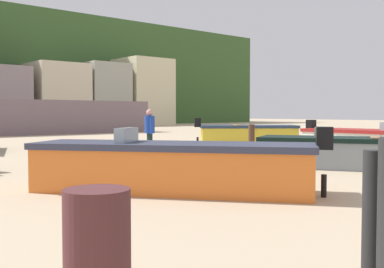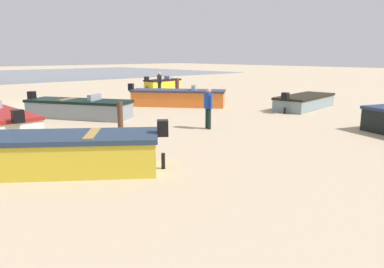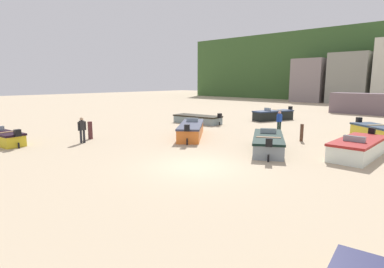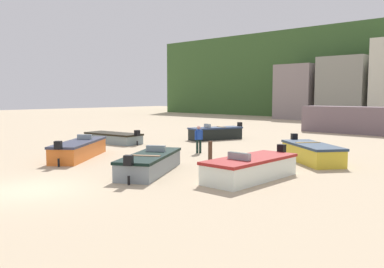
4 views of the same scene
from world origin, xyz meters
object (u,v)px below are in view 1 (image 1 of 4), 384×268
Objects in this scene: boat_yellow_0 at (248,136)px; boat_white_1 at (368,142)px; mooring_post_near_water at (251,141)px; beach_walker_foreground at (150,129)px; boat_orange_5 at (173,167)px; boat_grey_7 at (352,152)px.

boat_yellow_0 is 5.70m from boat_white_1.
beach_walker_foreground is at bearing 141.62° from mooring_post_near_water.
boat_yellow_0 reaches higher than boat_orange_5.
beach_walker_foreground is at bearing -32.37° from boat_white_1.
boat_grey_7 is 6.50m from beach_walker_foreground.
boat_white_1 is (0.14, -5.70, -0.02)m from boat_yellow_0.
boat_white_1 is 10.25m from boat_orange_5.
boat_orange_5 is 7.25m from mooring_post_near_water.
boat_orange_5 is at bearing -10.81° from beach_walker_foreground.
boat_yellow_0 is at bearing 44.43° from mooring_post_near_water.
boat_grey_7 reaches higher than mooring_post_near_water.
boat_grey_7 is 4.54× the size of mooring_post_near_water.
boat_orange_5 is 4.59× the size of mooring_post_near_water.
boat_yellow_0 is 8.50m from boat_grey_7.
boat_grey_7 is 3.10× the size of beach_walker_foreground.
boat_white_1 is 4.40× the size of mooring_post_near_water.
boat_grey_7 is at bearing -93.28° from mooring_post_near_water.
boat_grey_7 is 3.87m from mooring_post_near_water.
mooring_post_near_water is at bearing -7.17° from boat_orange_5.
mooring_post_near_water is (6.23, 3.72, 0.08)m from boat_orange_5.
boat_yellow_0 is at bearing 32.31° from boat_grey_7.
mooring_post_near_water is at bearing 56.77° from boat_grey_7.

